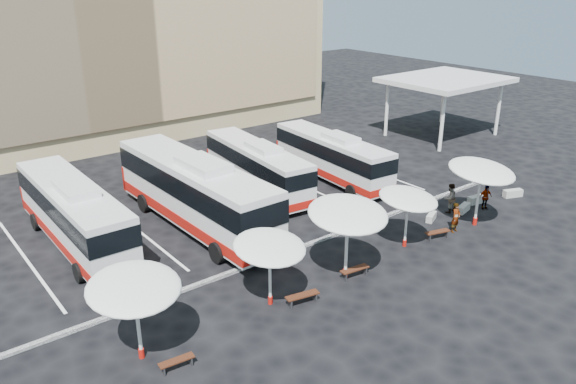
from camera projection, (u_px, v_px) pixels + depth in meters
ground at (308, 251)px, 29.66m from camera, size 120.00×120.00×0.00m
service_canopy at (446, 81)px, 48.98m from camera, size 10.00×8.00×5.20m
curb_divider at (302, 247)px, 30.00m from camera, size 34.00×0.25×0.15m
bay_lines at (227, 205)px, 35.52m from camera, size 24.15×12.00×0.01m
bus_0 at (74, 212)px, 29.66m from camera, size 2.84×11.90×3.77m
bus_1 at (195, 191)px, 31.81m from camera, size 3.33×13.60×4.30m
bus_2 at (257, 166)px, 37.31m from camera, size 3.36×11.01×3.44m
bus_3 at (332, 155)px, 39.41m from camera, size 3.12×10.96×3.43m
sunshade_0 at (134, 288)px, 20.37m from camera, size 3.49×3.53×3.60m
sunshade_1 at (270, 247)px, 23.95m from camera, size 3.60×3.63×3.31m
sunshade_2 at (348, 214)px, 25.92m from camera, size 4.46×4.50×3.93m
sunshade_3 at (408, 199)px, 29.22m from camera, size 3.94×3.96×3.24m
sunshade_4 at (482, 171)px, 31.57m from camera, size 4.19×4.23×3.90m
wood_bench_0 at (177, 362)px, 20.76m from camera, size 1.38×0.49×0.41m
wood_bench_1 at (302, 297)px, 24.83m from camera, size 1.61×0.71×0.48m
wood_bench_2 at (355, 270)px, 27.05m from camera, size 1.54×0.59×0.46m
wood_bench_3 at (437, 233)px, 30.95m from camera, size 1.50×0.76×0.45m
conc_bench_0 at (431, 217)px, 33.31m from camera, size 1.16×0.79×0.41m
conc_bench_1 at (464, 208)px, 34.46m from camera, size 1.27×0.68×0.45m
conc_bench_2 at (477, 199)px, 35.76m from camera, size 1.37×0.67×0.49m
conc_bench_3 at (513, 193)px, 36.77m from camera, size 1.36×0.87×0.48m
passenger_0 at (456, 218)px, 31.59m from camera, size 0.67×0.48×1.74m
passenger_1 at (450, 198)px, 34.17m from camera, size 0.96×0.78×1.85m
passenger_2 at (486, 197)px, 34.67m from camera, size 0.99×0.67×1.56m
passenger_3 at (486, 188)px, 36.13m from camera, size 1.16×0.96×1.56m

